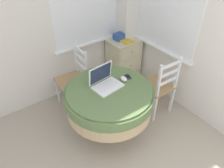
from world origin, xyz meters
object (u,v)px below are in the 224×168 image
at_px(storage_box, 119,36).
at_px(book_on_cabinet, 126,41).
at_px(cell_phone, 128,77).
at_px(dining_chair_near_right_window, 159,87).
at_px(computer_mouse, 124,79).
at_px(corner_cabinet, 123,59).
at_px(dining_chair_near_back_window, 74,79).
at_px(laptop, 105,82).
at_px(round_dining_table, 109,99).

relative_size(storage_box, book_on_cabinet, 0.88).
distance_m(cell_phone, dining_chair_near_right_window, 0.59).
bearing_deg(dining_chair_near_right_window, computer_mouse, 171.15).
xyz_separation_m(cell_phone, storage_box, (0.56, 0.92, 0.05)).
bearing_deg(storage_box, computer_mouse, -124.51).
relative_size(computer_mouse, dining_chair_near_right_window, 0.11).
xyz_separation_m(computer_mouse, corner_cabinet, (0.72, 0.89, -0.41)).
xyz_separation_m(dining_chair_near_back_window, dining_chair_near_right_window, (0.89, -0.87, 0.00)).
xyz_separation_m(corner_cabinet, storage_box, (-0.06, 0.05, 0.43)).
height_order(computer_mouse, corner_cabinet, computer_mouse).
distance_m(storage_box, book_on_cabinet, 0.15).
relative_size(laptop, cell_phone, 3.04).
distance_m(computer_mouse, corner_cabinet, 1.22).
height_order(dining_chair_near_back_window, book_on_cabinet, dining_chair_near_back_window).
height_order(dining_chair_near_back_window, dining_chair_near_right_window, same).
xyz_separation_m(round_dining_table, corner_cabinet, (0.96, 0.93, -0.24)).
bearing_deg(dining_chair_near_back_window, book_on_cabinet, 1.99).
bearing_deg(book_on_cabinet, laptop, -140.91).
xyz_separation_m(dining_chair_near_right_window, book_on_cabinet, (0.12, 0.90, 0.31)).
relative_size(cell_phone, storage_box, 0.73).
bearing_deg(dining_chair_near_right_window, round_dining_table, 176.47).
relative_size(laptop, dining_chair_near_back_window, 0.38).
relative_size(computer_mouse, cell_phone, 0.84).
bearing_deg(book_on_cabinet, round_dining_table, -137.94).
xyz_separation_m(laptop, cell_phone, (0.33, -0.02, -0.05)).
height_order(computer_mouse, cell_phone, computer_mouse).
bearing_deg(computer_mouse, corner_cabinet, 51.33).
bearing_deg(cell_phone, dining_chair_near_back_window, 118.05).
relative_size(cell_phone, book_on_cabinet, 0.64).
relative_size(laptop, dining_chair_near_right_window, 0.38).
xyz_separation_m(dining_chair_near_back_window, corner_cabinet, (1.03, 0.11, -0.08)).
bearing_deg(cell_phone, computer_mouse, -163.25).
bearing_deg(corner_cabinet, dining_chair_near_right_window, -97.98).
bearing_deg(storage_box, cell_phone, -121.39).
relative_size(round_dining_table, computer_mouse, 10.60).
height_order(laptop, book_on_cabinet, laptop).
bearing_deg(dining_chair_near_back_window, storage_box, 9.95).
distance_m(round_dining_table, corner_cabinet, 1.36).
bearing_deg(cell_phone, storage_box, 58.61).
relative_size(dining_chair_near_back_window, corner_cabinet, 1.25).
distance_m(laptop, dining_chair_near_right_window, 0.91).
relative_size(dining_chair_near_back_window, storage_box, 5.74).
bearing_deg(dining_chair_near_right_window, book_on_cabinet, 82.47).
bearing_deg(dining_chair_near_back_window, cell_phone, -61.95).
relative_size(laptop, computer_mouse, 3.61).
height_order(round_dining_table, dining_chair_near_back_window, dining_chair_near_back_window).
bearing_deg(dining_chair_near_right_window, dining_chair_near_back_window, 135.62).
bearing_deg(cell_phone, dining_chair_near_right_window, -13.50).
bearing_deg(book_on_cabinet, dining_chair_near_right_window, -97.53).
distance_m(computer_mouse, cell_phone, 0.10).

